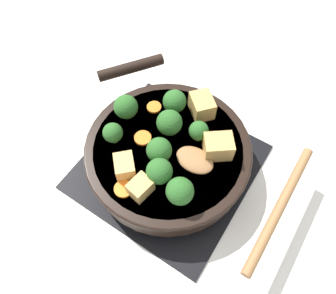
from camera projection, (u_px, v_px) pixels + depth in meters
ground_plane at (168, 167)px, 0.65m from camera, size 2.40×2.40×0.00m
front_burner_grate at (168, 164)px, 0.64m from camera, size 0.31×0.31×0.03m
skillet_pan at (168, 152)px, 0.60m from camera, size 0.38×0.34×0.05m
wooden_spoon at (242, 186)px, 0.53m from camera, size 0.20×0.24×0.02m
tofu_cube_center_large at (125, 166)px, 0.54m from camera, size 0.05×0.05×0.03m
tofu_cube_near_handle at (218, 147)px, 0.56m from camera, size 0.06×0.06×0.04m
tofu_cube_east_chunk at (202, 106)px, 0.60m from camera, size 0.06×0.06×0.04m
tofu_cube_west_chunk at (140, 188)px, 0.52m from camera, size 0.04×0.04×0.03m
broccoli_floret_near_spoon at (169, 123)px, 0.57m from camera, size 0.05×0.05×0.05m
broccoli_floret_center_top at (180, 191)px, 0.51m from camera, size 0.04×0.04×0.05m
broccoli_floret_east_rim at (199, 131)px, 0.57m from camera, size 0.03×0.03×0.04m
broccoli_floret_west_rim at (113, 133)px, 0.57m from camera, size 0.04×0.04×0.04m
broccoli_floret_north_edge at (159, 171)px, 0.52m from camera, size 0.04×0.04×0.05m
broccoli_floret_south_cluster at (175, 102)px, 0.60m from camera, size 0.04×0.04×0.05m
broccoli_floret_mid_floret at (159, 150)px, 0.54m from camera, size 0.04×0.04×0.05m
broccoli_floret_small_inner at (126, 107)px, 0.59m from camera, size 0.04×0.04×0.05m
carrot_slice_orange_thin at (143, 138)px, 0.59m from camera, size 0.03×0.03×0.01m
carrot_slice_near_center at (154, 107)px, 0.62m from camera, size 0.03×0.03×0.01m
carrot_slice_edge_slice at (123, 189)px, 0.54m from camera, size 0.03×0.03×0.01m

